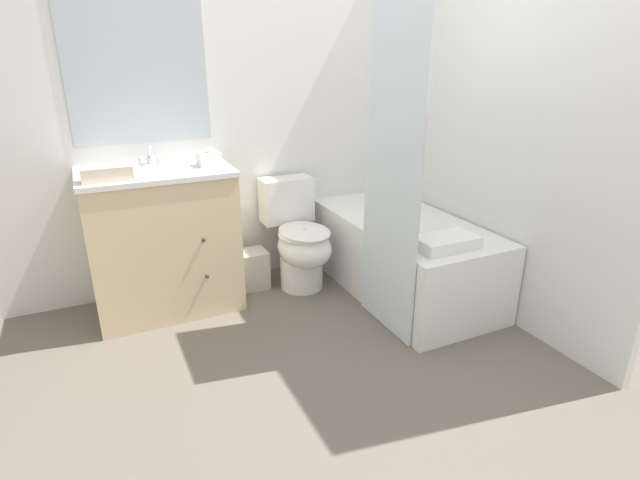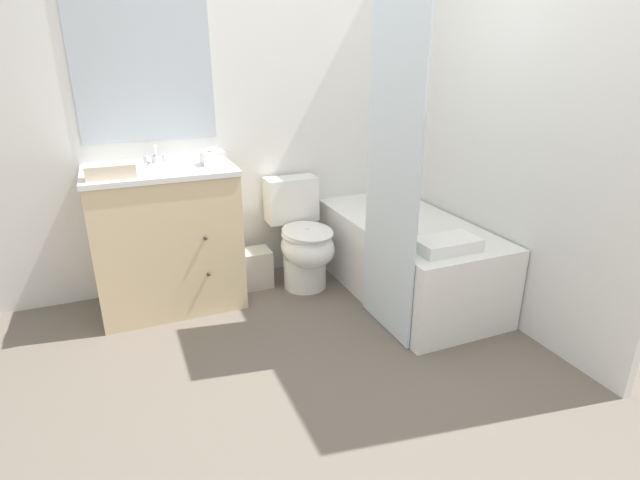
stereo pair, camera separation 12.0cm
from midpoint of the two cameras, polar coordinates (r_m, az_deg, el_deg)
name	(u,v)px [view 2 (the right image)]	position (r m, az deg, el deg)	size (l,w,h in m)	color
ground_plane	(362,396)	(2.52, 6.25, -17.32)	(14.00, 14.00, 0.00)	#6B6056
wall_back	(256,98)	(3.47, -6.29, 15.86)	(8.00, 0.06, 2.50)	silver
wall_right	(478,102)	(3.32, 18.62, 14.67)	(0.05, 2.58, 2.50)	silver
vanity_cabinet	(167,237)	(3.23, -16.06, 0.28)	(0.87, 0.56, 0.90)	beige
sink_faucet	(155,157)	(3.27, -17.31, 9.06)	(0.14, 0.12, 0.12)	silver
toilet	(303,240)	(3.41, -0.95, 0.00)	(0.36, 0.62, 0.72)	white
bathtub	(406,256)	(3.40, 10.80, -1.87)	(0.70, 1.40, 0.51)	white
shower_curtain	(393,165)	(2.70, 9.57, 8.45)	(0.02, 0.53, 1.95)	silver
wastebasket	(255,268)	(3.49, -6.46, -3.22)	(0.21, 0.18, 0.26)	#B7B2A8
tissue_box	(213,158)	(3.13, -11.08, 9.23)	(0.13, 0.13, 0.11)	white
hand_towel_folded	(111,171)	(2.94, -21.74, 7.32)	(0.26, 0.12, 0.08)	beige
bath_towel_folded	(447,244)	(2.87, 15.43, -0.50)	(0.35, 0.21, 0.07)	white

